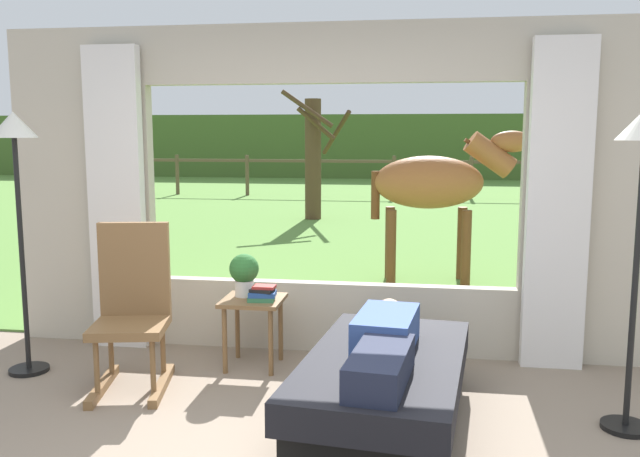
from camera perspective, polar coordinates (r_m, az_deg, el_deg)
back_wall_with_window at (r=5.20m, az=0.76°, el=2.89°), size 5.20×0.12×2.55m
curtain_panel_left at (r=5.56m, az=-16.98°, el=2.37°), size 0.44×0.10×2.40m
curtain_panel_right at (r=5.12m, az=19.64°, el=1.76°), size 0.44×0.10×2.40m
outdoor_pasture_lawn at (r=16.14m, az=6.05°, el=2.03°), size 36.00×21.68×0.02m
distant_hill_ridge at (r=25.89m, az=7.09°, el=6.96°), size 36.00×2.00×2.40m
recliner_sofa at (r=4.11m, az=5.50°, el=-13.40°), size 1.08×1.79×0.42m
reclining_person at (r=3.97m, az=5.52°, el=-9.59°), size 0.40×1.44×0.22m
rocking_chair at (r=4.76m, az=-15.70°, el=-6.53°), size 0.59×0.76×1.12m
side_table at (r=4.99m, az=-5.73°, el=-7.01°), size 0.44×0.44×0.52m
potted_plant at (r=5.00m, az=-6.50°, el=-3.72°), size 0.22×0.22×0.32m
book_stack at (r=4.87m, az=-4.95°, el=-5.58°), size 0.21×0.16×0.11m
floor_lamp_left at (r=5.14m, az=-24.53°, el=5.05°), size 0.32×0.32×1.88m
horse at (r=7.71m, az=9.87°, el=3.80°), size 1.82×0.68×1.73m
pasture_tree at (r=13.23m, az=-0.52°, el=6.24°), size 1.35×1.32×2.52m
pasture_fence_line at (r=17.82m, az=6.34°, el=4.98°), size 16.10×0.10×1.10m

